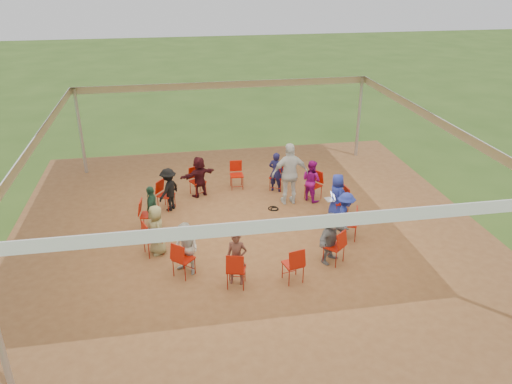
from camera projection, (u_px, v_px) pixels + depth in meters
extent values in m
plane|color=#36571B|center=(249.00, 228.00, 13.97)|extent=(80.00, 80.00, 0.00)
plane|color=brown|center=(249.00, 228.00, 13.97)|extent=(13.00, 13.00, 0.00)
cylinder|color=#B2B2B7|center=(81.00, 132.00, 17.03)|extent=(0.12, 0.12, 3.00)
cylinder|color=#B2B2B7|center=(359.00, 117.00, 18.60)|extent=(0.12, 0.12, 3.00)
plane|color=white|center=(248.00, 125.00, 12.71)|extent=(10.30, 10.30, 0.00)
cube|color=white|center=(298.00, 224.00, 8.16)|extent=(10.30, 0.03, 0.24)
cube|color=white|center=(224.00, 85.00, 17.37)|extent=(10.30, 0.03, 0.24)
cube|color=white|center=(36.00, 141.00, 11.95)|extent=(0.03, 10.30, 0.24)
cube|color=white|center=(434.00, 119.00, 13.58)|extent=(0.03, 10.30, 0.24)
imported|color=#212F96|center=(337.00, 196.00, 14.34)|extent=(0.42, 0.67, 1.31)
imported|color=#9A0F7B|center=(311.00, 180.00, 15.34)|extent=(0.66, 0.74, 1.31)
imported|color=#181641|center=(276.00, 172.00, 15.96)|extent=(0.57, 0.51, 1.31)
imported|color=#380E13|center=(199.00, 177.00, 15.62)|extent=(1.29, 0.95, 1.31)
imported|color=black|center=(169.00, 189.00, 14.74)|extent=(0.84, 0.93, 1.31)
imported|color=#244B35|center=(152.00, 208.00, 13.62)|extent=(0.50, 0.82, 1.31)
imported|color=#918853|center=(157.00, 230.00, 12.51)|extent=(0.55, 0.73, 1.31)
imported|color=beige|center=(186.00, 249.00, 11.68)|extent=(0.72, 0.70, 1.31)
imported|color=brown|center=(237.00, 258.00, 11.31)|extent=(0.54, 0.43, 1.31)
imported|color=slate|center=(330.00, 237.00, 12.17)|extent=(1.22, 1.14, 1.31)
imported|color=#212F96|center=(345.00, 216.00, 13.20)|extent=(0.71, 0.94, 1.31)
imported|color=silver|center=(290.00, 174.00, 15.02)|extent=(1.15, 0.61, 1.93)
torus|color=black|center=(273.00, 208.00, 15.02)|extent=(0.38, 0.38, 0.03)
torus|color=black|center=(275.00, 209.00, 14.99)|extent=(0.30, 0.30, 0.03)
cube|color=#B7B7BC|center=(329.00, 200.00, 14.33)|extent=(0.25, 0.33, 0.01)
cube|color=#B7B7BC|center=(333.00, 196.00, 14.31)|extent=(0.10, 0.32, 0.20)
cube|color=#CCE0FF|center=(333.00, 196.00, 14.31)|extent=(0.08, 0.28, 0.17)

